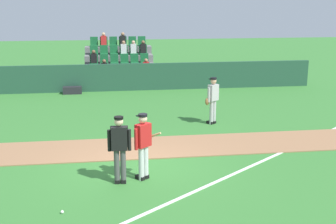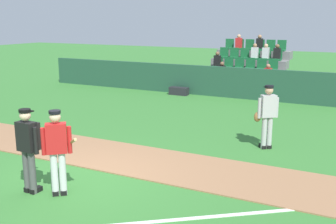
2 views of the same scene
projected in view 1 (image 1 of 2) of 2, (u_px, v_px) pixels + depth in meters
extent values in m
plane|color=#387A33|center=(135.00, 168.00, 12.25)|extent=(80.00, 80.00, 0.00)
cube|color=#9E704C|center=(132.00, 148.00, 13.84)|extent=(28.00, 2.09, 0.03)
cube|color=white|center=(245.00, 169.00, 12.17)|extent=(9.64, 7.31, 0.01)
cube|color=#234C38|center=(121.00, 77.00, 22.41)|extent=(20.00, 0.16, 1.38)
cube|color=slate|center=(120.00, 80.00, 24.75)|extent=(3.90, 3.80, 0.30)
cube|color=slate|center=(120.00, 78.00, 23.44)|extent=(3.80, 0.85, 0.40)
cube|color=#196033|center=(94.00, 74.00, 23.10)|extent=(0.44, 0.40, 0.08)
cube|color=#196033|center=(94.00, 68.00, 23.25)|extent=(0.44, 0.08, 0.50)
cube|color=#196033|center=(105.00, 74.00, 23.17)|extent=(0.44, 0.40, 0.08)
cube|color=#196033|center=(104.00, 68.00, 23.32)|extent=(0.44, 0.08, 0.50)
cube|color=black|center=(104.00, 68.00, 23.14)|extent=(0.32, 0.22, 0.52)
sphere|color=brown|center=(104.00, 61.00, 23.06)|extent=(0.20, 0.20, 0.20)
cube|color=#196033|center=(115.00, 73.00, 23.24)|extent=(0.44, 0.40, 0.08)
cube|color=#196033|center=(115.00, 68.00, 23.39)|extent=(0.44, 0.08, 0.50)
cube|color=#196033|center=(126.00, 73.00, 23.32)|extent=(0.44, 0.40, 0.08)
cube|color=#196033|center=(125.00, 68.00, 23.46)|extent=(0.44, 0.08, 0.50)
cube|color=#196033|center=(136.00, 73.00, 23.39)|extent=(0.44, 0.40, 0.08)
cube|color=#196033|center=(136.00, 68.00, 23.54)|extent=(0.44, 0.08, 0.50)
cube|color=#196033|center=(146.00, 73.00, 23.46)|extent=(0.44, 0.40, 0.08)
cube|color=#196033|center=(146.00, 67.00, 23.61)|extent=(0.44, 0.08, 0.50)
cube|color=red|center=(146.00, 67.00, 23.44)|extent=(0.32, 0.22, 0.52)
sphere|color=#9E7051|center=(146.00, 60.00, 23.35)|extent=(0.20, 0.20, 0.20)
cube|color=slate|center=(120.00, 68.00, 24.15)|extent=(3.80, 0.85, 0.40)
cube|color=#196033|center=(94.00, 64.00, 23.81)|extent=(0.44, 0.40, 0.08)
cube|color=#196033|center=(94.00, 59.00, 23.96)|extent=(0.44, 0.08, 0.50)
cube|color=black|center=(94.00, 58.00, 23.79)|extent=(0.32, 0.22, 0.52)
sphere|color=brown|center=(94.00, 52.00, 23.70)|extent=(0.20, 0.20, 0.20)
cube|color=#196033|center=(104.00, 64.00, 23.89)|extent=(0.44, 0.40, 0.08)
cube|color=#196033|center=(104.00, 59.00, 24.03)|extent=(0.44, 0.08, 0.50)
cube|color=#196033|center=(115.00, 64.00, 23.96)|extent=(0.44, 0.40, 0.08)
cube|color=#196033|center=(114.00, 58.00, 24.11)|extent=(0.44, 0.08, 0.50)
cube|color=#196033|center=(125.00, 63.00, 24.03)|extent=(0.44, 0.40, 0.08)
cube|color=#196033|center=(124.00, 58.00, 24.18)|extent=(0.44, 0.08, 0.50)
cube|color=#196033|center=(135.00, 63.00, 24.11)|extent=(0.44, 0.40, 0.08)
cube|color=#196033|center=(134.00, 58.00, 24.25)|extent=(0.44, 0.08, 0.50)
cube|color=#196033|center=(145.00, 63.00, 24.18)|extent=(0.44, 0.40, 0.08)
cube|color=#196033|center=(144.00, 58.00, 24.33)|extent=(0.44, 0.08, 0.50)
cube|color=slate|center=(119.00, 58.00, 24.87)|extent=(3.80, 0.85, 0.40)
cube|color=#196033|center=(94.00, 55.00, 24.53)|extent=(0.44, 0.40, 0.08)
cube|color=#196033|center=(94.00, 50.00, 24.68)|extent=(0.44, 0.08, 0.50)
cube|color=#196033|center=(104.00, 54.00, 24.60)|extent=(0.44, 0.40, 0.08)
cube|color=#196033|center=(104.00, 50.00, 24.75)|extent=(0.44, 0.08, 0.50)
cube|color=#196033|center=(114.00, 54.00, 24.67)|extent=(0.44, 0.40, 0.08)
cube|color=#196033|center=(114.00, 49.00, 24.82)|extent=(0.44, 0.08, 0.50)
cube|color=#196033|center=(124.00, 54.00, 24.75)|extent=(0.44, 0.40, 0.08)
cube|color=#196033|center=(124.00, 49.00, 24.90)|extent=(0.44, 0.08, 0.50)
cube|color=silver|center=(124.00, 49.00, 24.72)|extent=(0.32, 0.22, 0.52)
sphere|color=#9E7051|center=(123.00, 42.00, 24.63)|extent=(0.20, 0.20, 0.20)
cube|color=#196033|center=(134.00, 54.00, 24.82)|extent=(0.44, 0.40, 0.08)
cube|color=#196033|center=(133.00, 49.00, 24.97)|extent=(0.44, 0.08, 0.50)
cube|color=silver|center=(133.00, 49.00, 24.79)|extent=(0.32, 0.22, 0.52)
sphere|color=tan|center=(133.00, 42.00, 24.71)|extent=(0.20, 0.20, 0.20)
cube|color=#196033|center=(143.00, 54.00, 24.89)|extent=(0.44, 0.40, 0.08)
cube|color=#196033|center=(143.00, 49.00, 25.04)|extent=(0.44, 0.08, 0.50)
cube|color=black|center=(143.00, 48.00, 24.87)|extent=(0.32, 0.22, 0.52)
sphere|color=brown|center=(143.00, 42.00, 24.78)|extent=(0.20, 0.20, 0.20)
cube|color=slate|center=(118.00, 50.00, 25.59)|extent=(3.80, 0.85, 0.40)
cube|color=#196033|center=(94.00, 46.00, 25.24)|extent=(0.44, 0.40, 0.08)
cube|color=#196033|center=(94.00, 41.00, 25.39)|extent=(0.44, 0.08, 0.50)
cube|color=#196033|center=(104.00, 46.00, 25.32)|extent=(0.44, 0.40, 0.08)
cube|color=#196033|center=(104.00, 41.00, 25.47)|extent=(0.44, 0.08, 0.50)
cube|color=red|center=(104.00, 40.00, 25.29)|extent=(0.32, 0.22, 0.52)
sphere|color=tan|center=(103.00, 34.00, 25.20)|extent=(0.20, 0.20, 0.20)
cube|color=#196033|center=(113.00, 46.00, 25.39)|extent=(0.44, 0.40, 0.08)
cube|color=#196033|center=(113.00, 41.00, 25.54)|extent=(0.44, 0.08, 0.50)
cube|color=#196033|center=(123.00, 45.00, 25.46)|extent=(0.44, 0.40, 0.08)
cube|color=#196033|center=(123.00, 41.00, 25.61)|extent=(0.44, 0.08, 0.50)
cube|color=black|center=(123.00, 40.00, 25.44)|extent=(0.32, 0.22, 0.52)
sphere|color=#9E7051|center=(123.00, 34.00, 25.35)|extent=(0.20, 0.20, 0.20)
cube|color=#196033|center=(133.00, 45.00, 25.54)|extent=(0.44, 0.40, 0.08)
cube|color=#196033|center=(132.00, 41.00, 25.69)|extent=(0.44, 0.08, 0.50)
cube|color=#196033|center=(142.00, 45.00, 25.61)|extent=(0.44, 0.40, 0.08)
cube|color=#196033|center=(142.00, 41.00, 25.76)|extent=(0.44, 0.08, 0.50)
cylinder|color=silver|center=(141.00, 164.00, 11.33)|extent=(0.14, 0.14, 0.90)
cylinder|color=silver|center=(146.00, 162.00, 11.44)|extent=(0.14, 0.14, 0.90)
cube|color=black|center=(140.00, 178.00, 11.47)|extent=(0.26, 0.28, 0.10)
cube|color=black|center=(144.00, 176.00, 11.58)|extent=(0.26, 0.28, 0.10)
cube|color=red|center=(143.00, 135.00, 11.20)|extent=(0.45, 0.43, 0.60)
cylinder|color=red|center=(136.00, 139.00, 11.03)|extent=(0.09, 0.09, 0.55)
cylinder|color=red|center=(150.00, 135.00, 11.39)|extent=(0.09, 0.09, 0.55)
sphere|color=beige|center=(143.00, 119.00, 11.09)|extent=(0.22, 0.22, 0.22)
cylinder|color=black|center=(143.00, 115.00, 11.07)|extent=(0.23, 0.23, 0.06)
cube|color=black|center=(140.00, 116.00, 11.14)|extent=(0.22, 0.21, 0.02)
cylinder|color=tan|center=(147.00, 138.00, 11.48)|extent=(0.70, 0.48, 0.41)
cylinder|color=#4C4C4C|center=(117.00, 167.00, 11.13)|extent=(0.14, 0.14, 0.90)
cylinder|color=#4C4C4C|center=(123.00, 166.00, 11.14)|extent=(0.14, 0.14, 0.90)
cube|color=black|center=(117.00, 180.00, 11.29)|extent=(0.13, 0.26, 0.10)
cube|color=black|center=(124.00, 180.00, 11.30)|extent=(0.13, 0.26, 0.10)
cube|color=black|center=(119.00, 138.00, 10.95)|extent=(0.41, 0.24, 0.60)
cylinder|color=black|center=(109.00, 141.00, 10.94)|extent=(0.09, 0.09, 0.55)
cylinder|color=black|center=(129.00, 140.00, 10.98)|extent=(0.09, 0.09, 0.55)
sphere|color=beige|center=(119.00, 122.00, 10.84)|extent=(0.22, 0.22, 0.22)
cylinder|color=black|center=(119.00, 118.00, 10.82)|extent=(0.23, 0.23, 0.06)
cube|color=black|center=(119.00, 118.00, 10.92)|extent=(0.19, 0.13, 0.02)
cube|color=black|center=(119.00, 137.00, 11.07)|extent=(0.44, 0.10, 0.56)
cylinder|color=#B2B2B2|center=(211.00, 113.00, 16.43)|extent=(0.14, 0.14, 0.90)
cylinder|color=#B2B2B2|center=(214.00, 112.00, 16.54)|extent=(0.14, 0.14, 0.90)
cube|color=black|center=(210.00, 123.00, 16.57)|extent=(0.25, 0.28, 0.10)
cube|color=black|center=(213.00, 122.00, 16.68)|extent=(0.25, 0.28, 0.10)
cube|color=#B2B2B2|center=(213.00, 93.00, 16.30)|extent=(0.45, 0.42, 0.60)
cylinder|color=#B2B2B2|center=(209.00, 95.00, 16.14)|extent=(0.09, 0.09, 0.55)
cylinder|color=#B2B2B2|center=(217.00, 93.00, 16.48)|extent=(0.09, 0.09, 0.55)
sphere|color=tan|center=(214.00, 81.00, 16.19)|extent=(0.22, 0.22, 0.22)
cylinder|color=black|center=(214.00, 78.00, 16.17)|extent=(0.23, 0.23, 0.06)
cube|color=black|center=(211.00, 79.00, 16.24)|extent=(0.22, 0.20, 0.02)
ellipsoid|color=brown|center=(207.00, 101.00, 16.22)|extent=(0.23, 0.22, 0.28)
sphere|color=white|center=(62.00, 212.00, 9.65)|extent=(0.07, 0.07, 0.07)
cube|color=#232328|center=(72.00, 90.00, 21.78)|extent=(0.90, 0.36, 0.36)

